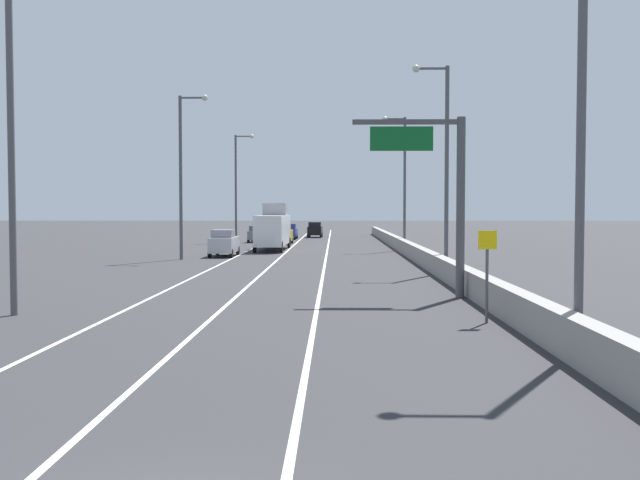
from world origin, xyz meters
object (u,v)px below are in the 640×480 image
car_white_1 (270,230)px  box_truck (273,229)px  lamp_post_left_far (238,181)px  car_blue_0 (290,232)px  lamp_post_left_near (17,120)px  car_black_5 (315,230)px  lamp_post_right_second (443,156)px  speed_advisory_sign (487,269)px  car_yellow_2 (283,234)px  lamp_post_left_mid (184,167)px  overhead_sign_gantry (443,184)px  car_silver_3 (224,243)px  lamp_post_right_near (573,89)px  car_gray_4 (258,234)px  lamp_post_right_third (402,175)px

car_white_1 → box_truck: (2.91, -29.17, 0.93)m
lamp_post_left_far → car_blue_0: (5.26, 8.04, -5.82)m
lamp_post_left_near → car_black_5: 70.49m
lamp_post_right_second → car_black_5: size_ratio=2.93×
lamp_post_left_near → box_truck: size_ratio=1.22×
speed_advisory_sign → lamp_post_left_far: (-15.72, 57.34, 5.01)m
car_blue_0 → car_black_5: size_ratio=1.08×
car_yellow_2 → box_truck: bearing=-90.3°
lamp_post_left_mid → lamp_post_right_second: bearing=-31.7°
overhead_sign_gantry → car_silver_3: bearing=116.6°
overhead_sign_gantry → lamp_post_left_mid: bearing=124.4°
speed_advisory_sign → car_yellow_2: speed_advisory_sign is taller
overhead_sign_gantry → speed_advisory_sign: (0.44, -6.75, -2.96)m
speed_advisory_sign → box_truck: (-10.48, 41.72, 0.18)m
car_yellow_2 → lamp_post_right_second: bearing=-71.1°
car_yellow_2 → box_truck: box_truck is taller
lamp_post_right_near → car_gray_4: (-14.71, 61.82, -5.84)m
car_gray_4 → car_silver_3: bearing=-90.1°
speed_advisory_sign → car_silver_3: 35.67m
speed_advisory_sign → lamp_post_right_third: lamp_post_right_third is taller
lamp_post_right_second → car_yellow_2: lamp_post_right_second is taller
lamp_post_right_third → lamp_post_left_near: size_ratio=1.00×
overhead_sign_gantry → lamp_post_right_near: 11.64m
car_blue_0 → car_silver_3: size_ratio=0.96×
lamp_post_left_near → car_silver_3: (2.30, 31.56, -5.73)m
box_truck → car_silver_3: bearing=-109.5°
car_white_1 → car_black_5: 5.91m
overhead_sign_gantry → speed_advisory_sign: 7.39m
speed_advisory_sign → box_truck: bearing=104.1°
lamp_post_left_near → car_white_1: bearing=88.0°
overhead_sign_gantry → car_yellow_2: 47.46m
lamp_post_right_third → car_blue_0: bearing=116.4°
overhead_sign_gantry → lamp_post_right_near: (1.63, -11.34, 2.04)m
lamp_post_right_third → lamp_post_left_near: 44.02m
lamp_post_right_near → lamp_post_left_far: 64.19m
lamp_post_left_near → lamp_post_right_near: bearing=-19.4°
car_blue_0 → speed_advisory_sign: bearing=-80.9°
lamp_post_left_mid → car_white_1: size_ratio=2.68×
overhead_sign_gantry → car_silver_3: 29.56m
lamp_post_left_far → box_truck: bearing=-71.4°
car_gray_4 → car_black_5: (6.03, 13.94, 0.07)m
car_blue_0 → car_white_1: (-2.93, 5.51, 0.06)m
car_yellow_2 → speed_advisory_sign: bearing=-78.9°
car_blue_0 → car_black_5: 6.51m
lamp_post_right_near → car_black_5: size_ratio=2.93×
overhead_sign_gantry → lamp_post_left_mid: (-15.50, 22.62, 2.04)m
speed_advisory_sign → lamp_post_right_second: lamp_post_right_second is taller
lamp_post_right_second → car_silver_3: bearing=136.3°
lamp_post_right_near → car_blue_0: lamp_post_right_near is taller
car_blue_0 → lamp_post_right_second: bearing=-75.8°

